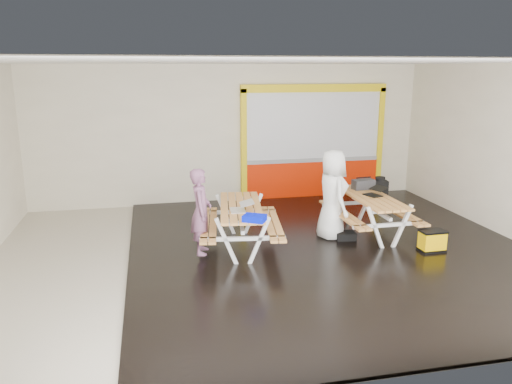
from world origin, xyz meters
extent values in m
cube|color=#BFB5A2|center=(0.00, 0.00, -0.01)|extent=(10.00, 8.00, 0.01)
cube|color=white|center=(0.00, 0.00, 3.50)|extent=(10.00, 8.00, 0.01)
cube|color=beige|center=(0.00, 4.00, 1.75)|extent=(10.00, 0.01, 3.50)
cube|color=beige|center=(0.00, -4.00, 1.75)|extent=(10.00, 0.01, 3.50)
cube|color=beige|center=(5.00, 0.00, 1.75)|extent=(0.01, 8.00, 3.50)
cube|color=black|center=(1.25, 0.00, 0.03)|extent=(7.50, 7.98, 0.05)
cube|color=red|center=(2.20, 3.93, 0.50)|extent=(3.60, 0.12, 1.00)
cube|color=gray|center=(2.20, 3.93, 1.03)|extent=(3.60, 0.14, 0.10)
cube|color=silver|center=(2.20, 3.94, 1.94)|extent=(3.60, 0.08, 1.72)
cube|color=yellow|center=(0.33, 3.92, 1.45)|extent=(0.14, 0.16, 2.90)
cube|color=yellow|center=(4.07, 3.92, 1.45)|extent=(0.14, 0.16, 2.90)
cube|color=yellow|center=(2.20, 3.92, 2.90)|extent=(3.88, 0.16, 0.20)
cube|color=#BD8141|center=(-0.71, 0.45, 0.85)|extent=(0.45, 2.19, 0.04)
cube|color=#BD8141|center=(-0.55, 0.43, 0.85)|extent=(0.45, 2.19, 0.04)
cube|color=#BD8141|center=(-0.40, 0.41, 0.85)|extent=(0.45, 2.19, 0.04)
cube|color=#BD8141|center=(-0.25, 0.38, 0.85)|extent=(0.45, 2.19, 0.04)
cube|color=#BD8141|center=(-0.09, 0.36, 0.85)|extent=(0.45, 2.19, 0.04)
cube|color=white|center=(-0.80, -0.38, 0.46)|extent=(0.41, 0.12, 0.88)
cube|color=white|center=(-0.24, -0.46, 0.46)|extent=(0.41, 0.12, 0.88)
cube|color=white|center=(-0.52, -0.42, 0.51)|extent=(1.49, 0.28, 0.07)
cube|color=white|center=(-0.52, -0.42, 0.79)|extent=(0.74, 0.17, 0.07)
cube|color=white|center=(-0.56, 1.27, 0.46)|extent=(0.41, 0.12, 0.88)
cube|color=white|center=(0.00, 1.19, 0.46)|extent=(0.41, 0.12, 0.88)
cube|color=white|center=(-0.28, 1.23, 0.51)|extent=(1.49, 0.28, 0.07)
cube|color=white|center=(-0.28, 1.23, 0.79)|extent=(0.74, 0.17, 0.07)
cube|color=white|center=(-0.40, 0.41, 0.63)|extent=(0.32, 1.79, 0.07)
cube|color=#BD8141|center=(-1.07, 0.50, 0.52)|extent=(0.44, 2.19, 0.04)
cube|color=#BD8141|center=(-0.92, 0.48, 0.52)|extent=(0.44, 2.19, 0.04)
cube|color=#BD8141|center=(0.12, 0.33, 0.52)|extent=(0.44, 2.19, 0.04)
cube|color=#BD8141|center=(0.27, 0.31, 0.52)|extent=(0.44, 2.19, 0.04)
cube|color=#BD8141|center=(2.04, 0.61, 0.83)|extent=(0.15, 2.15, 0.04)
cube|color=#BD8141|center=(2.19, 0.61, 0.83)|extent=(0.15, 2.15, 0.04)
cube|color=#BD8141|center=(2.34, 0.61, 0.83)|extent=(0.15, 2.15, 0.04)
cube|color=#BD8141|center=(2.50, 0.62, 0.83)|extent=(0.15, 2.15, 0.04)
cube|color=#BD8141|center=(2.65, 0.62, 0.83)|extent=(0.15, 2.15, 0.04)
cube|color=white|center=(2.07, -0.20, 0.45)|extent=(0.40, 0.07, 0.86)
cube|color=white|center=(2.63, -0.20, 0.45)|extent=(0.40, 0.07, 0.86)
cube|color=white|center=(2.35, -0.20, 0.50)|extent=(1.47, 0.07, 0.06)
cube|color=white|center=(2.35, -0.20, 0.78)|extent=(0.73, 0.07, 0.06)
cube|color=white|center=(2.06, 1.43, 0.45)|extent=(0.40, 0.07, 0.86)
cube|color=white|center=(2.62, 1.43, 0.45)|extent=(0.40, 0.07, 0.86)
cube|color=white|center=(2.34, 1.43, 0.50)|extent=(1.47, 0.07, 0.06)
cube|color=white|center=(2.34, 1.43, 0.78)|extent=(0.73, 0.07, 0.06)
cube|color=white|center=(2.34, 0.61, 0.62)|extent=(0.08, 1.76, 0.06)
cube|color=#BD8141|center=(1.68, 0.61, 0.51)|extent=(0.14, 2.15, 0.04)
cube|color=#BD8141|center=(1.83, 0.61, 0.51)|extent=(0.14, 2.15, 0.04)
cube|color=#BD8141|center=(2.86, 0.62, 0.51)|extent=(0.14, 2.15, 0.04)
cube|color=#BD8141|center=(3.01, 0.62, 0.51)|extent=(0.14, 2.15, 0.04)
imported|color=#7C4C6B|center=(-1.19, 0.06, 0.91)|extent=(0.46, 0.62, 1.56)
imported|color=white|center=(1.53, 0.67, 0.90)|extent=(0.66, 0.95, 1.86)
cube|color=silver|center=(-0.52, 0.08, 0.88)|extent=(0.29, 0.40, 0.02)
cube|color=silver|center=(-0.35, 0.07, 1.01)|extent=(0.27, 0.40, 0.07)
cube|color=silver|center=(-0.36, 0.07, 1.01)|extent=(0.23, 0.35, 0.06)
cube|color=black|center=(2.40, 0.66, 0.86)|extent=(0.35, 0.42, 0.02)
cube|color=black|center=(2.55, 0.71, 0.99)|extent=(0.34, 0.41, 0.07)
cube|color=silver|center=(2.54, 0.71, 0.99)|extent=(0.29, 0.36, 0.06)
cube|color=#000EDE|center=(-0.35, -0.60, 0.93)|extent=(0.45, 0.41, 0.11)
cube|color=black|center=(2.44, 1.24, 0.96)|extent=(0.49, 0.28, 0.21)
cylinder|color=black|center=(2.44, 1.24, 1.11)|extent=(0.35, 0.07, 0.03)
cube|color=black|center=(2.93, 1.43, 0.74)|extent=(0.37, 0.27, 0.48)
cylinder|color=black|center=(2.93, 1.43, 1.00)|extent=(0.25, 0.25, 0.12)
cube|color=black|center=(1.73, 0.41, 0.12)|extent=(0.43, 0.34, 0.15)
cube|color=black|center=(3.07, -0.56, 0.07)|extent=(0.47, 0.31, 0.05)
cube|color=#E3AB00|center=(3.07, -0.56, 0.25)|extent=(0.45, 0.29, 0.35)
cube|color=black|center=(3.07, -0.56, 0.44)|extent=(0.47, 0.31, 0.04)
camera|label=1|loc=(-2.03, -8.50, 3.39)|focal=34.97mm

